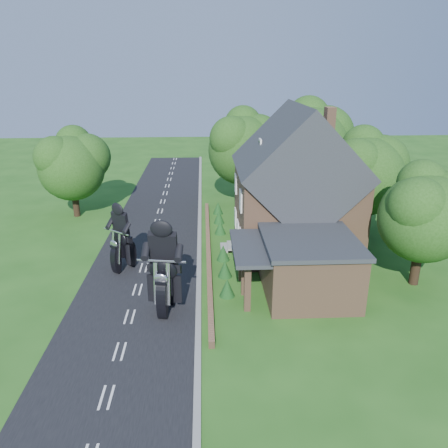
{
  "coord_description": "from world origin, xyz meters",
  "views": [
    {
      "loc": [
        4.04,
        -23.31,
        12.53
      ],
      "look_at": [
        5.34,
        3.54,
        2.8
      ],
      "focal_mm": 35.0,
      "sensor_mm": 36.0,
      "label": 1
    }
  ],
  "objects_px": {
    "annex": "(306,265)",
    "motorcycle_lead": "(166,299)",
    "motorcycle_follow": "(124,260)",
    "house": "(296,190)",
    "garden_wall": "(208,252)"
  },
  "relations": [
    {
      "from": "annex",
      "to": "motorcycle_follow",
      "type": "xyz_separation_m",
      "value": [
        -11.09,
        3.56,
        -1.08
      ]
    },
    {
      "from": "annex",
      "to": "garden_wall",
      "type": "bearing_deg",
      "value": 133.84
    },
    {
      "from": "house",
      "to": "motorcycle_lead",
      "type": "distance_m",
      "value": 12.63
    },
    {
      "from": "annex",
      "to": "motorcycle_lead",
      "type": "bearing_deg",
      "value": -167.53
    },
    {
      "from": "motorcycle_lead",
      "to": "motorcycle_follow",
      "type": "bearing_deg",
      "value": -50.5
    },
    {
      "from": "house",
      "to": "annex",
      "type": "bearing_deg",
      "value": -95.24
    },
    {
      "from": "house",
      "to": "annex",
      "type": "distance_m",
      "value": 7.3
    },
    {
      "from": "garden_wall",
      "to": "house",
      "type": "bearing_deg",
      "value": 9.17
    },
    {
      "from": "annex",
      "to": "motorcycle_lead",
      "type": "xyz_separation_m",
      "value": [
        -7.96,
        -1.76,
        -0.97
      ]
    },
    {
      "from": "garden_wall",
      "to": "motorcycle_lead",
      "type": "bearing_deg",
      "value": -107.53
    },
    {
      "from": "annex",
      "to": "motorcycle_lead",
      "type": "relative_size",
      "value": 4.12
    },
    {
      "from": "garden_wall",
      "to": "motorcycle_follow",
      "type": "bearing_deg",
      "value": -157.95
    },
    {
      "from": "house",
      "to": "motorcycle_follow",
      "type": "bearing_deg",
      "value": -164.55
    },
    {
      "from": "garden_wall",
      "to": "house",
      "type": "relative_size",
      "value": 2.15
    },
    {
      "from": "annex",
      "to": "motorcycle_follow",
      "type": "relative_size",
      "value": 4.75
    }
  ]
}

